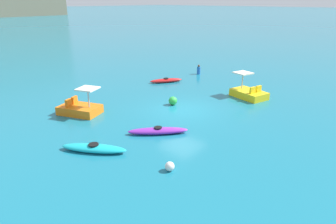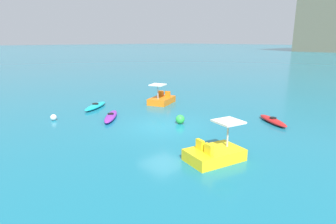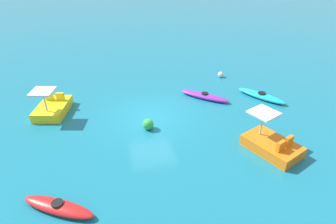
# 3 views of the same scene
# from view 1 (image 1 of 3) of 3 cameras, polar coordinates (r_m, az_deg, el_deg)

# --- Properties ---
(ground_plane) EXTENTS (600.00, 600.00, 0.00)m
(ground_plane) POSITION_cam_1_polar(r_m,az_deg,el_deg) (19.01, 2.75, 0.36)
(ground_plane) COLOR #19728C
(kayak_red) EXTENTS (2.70, 1.94, 0.37)m
(kayak_red) POSITION_cam_1_polar(r_m,az_deg,el_deg) (25.45, -0.38, 5.96)
(kayak_red) COLOR red
(kayak_red) RESTS_ON ground_plane
(kayak_cyan) EXTENTS (2.32, 2.95, 0.37)m
(kayak_cyan) POSITION_cam_1_polar(r_m,az_deg,el_deg) (14.26, -13.79, -6.62)
(kayak_cyan) COLOR #19B7C6
(kayak_cyan) RESTS_ON ground_plane
(kayak_purple) EXTENTS (2.74, 2.54, 0.37)m
(kayak_purple) POSITION_cam_1_polar(r_m,az_deg,el_deg) (15.62, -1.89, -3.55)
(kayak_purple) COLOR purple
(kayak_purple) RESTS_ON ground_plane
(pedal_boat_orange) EXTENTS (2.33, 2.80, 1.68)m
(pedal_boat_orange) POSITION_cam_1_polar(r_m,az_deg,el_deg) (19.05, -16.24, 0.66)
(pedal_boat_orange) COLOR orange
(pedal_boat_orange) RESTS_ON ground_plane
(pedal_boat_yellow) EXTENTS (2.00, 2.68, 1.68)m
(pedal_boat_yellow) POSITION_cam_1_polar(r_m,az_deg,el_deg) (22.11, 14.96, 3.50)
(pedal_boat_yellow) COLOR yellow
(pedal_boat_yellow) RESTS_ON ground_plane
(buoy_white) EXTENTS (0.39, 0.39, 0.39)m
(buoy_white) POSITION_cam_1_polar(r_m,az_deg,el_deg) (12.39, 0.32, -10.20)
(buoy_white) COLOR white
(buoy_white) RESTS_ON ground_plane
(buoy_green) EXTENTS (0.56, 0.56, 0.56)m
(buoy_green) POSITION_cam_1_polar(r_m,az_deg,el_deg) (19.86, 0.93, 2.13)
(buoy_green) COLOR green
(buoy_green) RESTS_ON ground_plane
(person_near_shore) EXTENTS (0.39, 0.39, 0.88)m
(person_near_shore) POSITION_cam_1_polar(r_m,az_deg,el_deg) (28.49, 5.80, 7.89)
(person_near_shore) COLOR blue
(person_near_shore) RESTS_ON ground_plane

